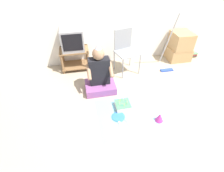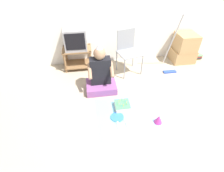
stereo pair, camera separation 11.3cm
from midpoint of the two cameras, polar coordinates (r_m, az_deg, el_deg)
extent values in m
plane|color=tan|center=(2.90, 14.06, -10.38)|extent=(16.00, 16.00, 0.00)
cube|color=white|center=(3.90, 6.55, 25.54)|extent=(6.40, 0.06, 2.55)
cube|color=olive|center=(3.84, -10.57, 11.76)|extent=(0.60, 0.41, 0.03)
cube|color=olive|center=(4.01, -9.97, 7.11)|extent=(0.60, 0.41, 0.02)
cylinder|color=olive|center=(3.81, -14.24, 7.25)|extent=(0.04, 0.04, 0.46)
cylinder|color=olive|center=(3.78, -6.10, 8.06)|extent=(0.04, 0.04, 0.46)
cylinder|color=olive|center=(4.11, -14.01, 9.73)|extent=(0.04, 0.04, 0.46)
cylinder|color=olive|center=(4.09, -6.42, 10.49)|extent=(0.04, 0.04, 0.46)
cube|color=#99999E|center=(3.74, -10.99, 14.97)|extent=(0.44, 0.39, 0.44)
cube|color=black|center=(3.55, -11.03, 13.93)|extent=(0.38, 0.01, 0.34)
cube|color=gray|center=(3.62, 6.73, 10.59)|extent=(0.53, 0.52, 0.02)
cube|color=gray|center=(3.68, 5.46, 14.91)|extent=(0.38, 0.12, 0.43)
cylinder|color=gray|center=(3.51, 5.03, 5.41)|extent=(0.02, 0.02, 0.45)
cylinder|color=gray|center=(3.69, 10.64, 6.68)|extent=(0.02, 0.02, 0.45)
cylinder|color=gray|center=(3.79, 2.40, 8.28)|extent=(0.02, 0.02, 0.45)
cylinder|color=gray|center=(3.96, 7.76, 9.36)|extent=(0.02, 0.02, 0.45)
cube|color=tan|center=(4.52, 22.59, 9.32)|extent=(0.51, 0.45, 0.29)
cube|color=tan|center=(4.39, 23.64, 13.04)|extent=(0.43, 0.46, 0.37)
cube|color=#2D4CB2|center=(4.03, 19.09, 4.44)|extent=(0.28, 0.09, 0.03)
cylinder|color=#B7B7BC|center=(3.90, 19.83, 13.49)|extent=(0.03, 0.41, 1.20)
cube|color=#A88933|center=(4.82, 26.53, 8.15)|extent=(0.16, 0.11, 0.03)
cube|color=#333338|center=(4.81, 26.67, 8.40)|extent=(0.18, 0.14, 0.02)
cube|color=#B72D28|center=(4.80, 26.82, 8.65)|extent=(0.17, 0.11, 0.03)
cube|color=#60936B|center=(4.79, 26.98, 8.97)|extent=(0.18, 0.11, 0.03)
cube|color=#8C4C8C|center=(3.31, -2.54, -0.13)|extent=(0.55, 0.44, 0.14)
cube|color=black|center=(3.15, -2.79, 4.95)|extent=(0.37, 0.18, 0.50)
sphere|color=#9E7556|center=(2.98, -3.00, 10.53)|extent=(0.21, 0.21, 0.21)
cone|color=silver|center=(2.92, -3.09, 12.86)|extent=(0.11, 0.11, 0.09)
cylinder|color=#9E7556|center=(3.00, -6.22, 4.76)|extent=(0.06, 0.26, 0.21)
cylinder|color=#9E7556|center=(3.03, 0.99, 5.37)|extent=(0.06, 0.26, 0.21)
cube|color=#7FC6E0|center=(2.88, 7.21, -9.53)|extent=(1.10, 0.92, 0.01)
cube|color=#F4E0C6|center=(2.95, 4.53, -6.51)|extent=(0.25, 0.25, 0.09)
cube|color=#4CB266|center=(2.92, 4.58, -5.86)|extent=(0.24, 0.24, 0.01)
cylinder|color=#E58CCC|center=(2.91, 5.93, -5.51)|extent=(0.01, 0.01, 0.05)
sphere|color=#FFCC4C|center=(2.89, 5.98, -5.03)|extent=(0.01, 0.01, 0.01)
cylinder|color=#4C7FE5|center=(2.94, 5.55, -4.93)|extent=(0.01, 0.01, 0.05)
sphere|color=#FFCC4C|center=(2.92, 5.59, -4.45)|extent=(0.01, 0.01, 0.01)
cylinder|color=#E58CCC|center=(2.95, 4.72, -4.63)|extent=(0.01, 0.01, 0.05)
sphere|color=#FFCC4C|center=(2.93, 4.75, -4.15)|extent=(0.01, 0.01, 0.01)
cylinder|color=yellow|center=(2.94, 3.70, -4.83)|extent=(0.01, 0.01, 0.05)
sphere|color=#FFCC4C|center=(2.91, 3.73, -4.35)|extent=(0.01, 0.01, 0.01)
cylinder|color=#E58CCC|center=(2.91, 3.29, -5.32)|extent=(0.01, 0.01, 0.05)
sphere|color=#FFCC4C|center=(2.89, 3.31, -4.84)|extent=(0.01, 0.01, 0.01)
cylinder|color=#E58CCC|center=(2.88, 3.42, -5.95)|extent=(0.01, 0.01, 0.05)
sphere|color=#FFCC4C|center=(2.85, 3.45, -5.47)|extent=(0.01, 0.01, 0.01)
cylinder|color=#4C7FE5|center=(2.86, 4.23, -6.42)|extent=(0.01, 0.01, 0.05)
sphere|color=#FFCC4C|center=(2.83, 4.27, -5.94)|extent=(0.01, 0.01, 0.01)
cylinder|color=#EA4C4C|center=(2.86, 4.94, -6.45)|extent=(0.01, 0.01, 0.05)
sphere|color=#FFCC4C|center=(2.83, 4.98, -5.97)|extent=(0.01, 0.01, 0.01)
cylinder|color=#66C666|center=(2.89, 5.85, -5.93)|extent=(0.01, 0.01, 0.05)
sphere|color=#FFCC4C|center=(2.86, 5.89, -5.45)|extent=(0.01, 0.01, 0.01)
cone|color=#CC338C|center=(2.81, 16.12, -10.34)|extent=(0.13, 0.13, 0.14)
cylinder|color=blue|center=(2.83, 2.84, -10.10)|extent=(0.21, 0.21, 0.01)
ellipsoid|color=white|center=(2.80, 5.37, -10.96)|extent=(0.04, 0.05, 0.01)
cube|color=white|center=(2.76, 5.90, -12.05)|extent=(0.03, 0.10, 0.01)
ellipsoid|color=white|center=(2.76, 3.06, -11.73)|extent=(0.04, 0.05, 0.01)
cube|color=white|center=(2.72, 3.19, -12.91)|extent=(0.02, 0.10, 0.01)
camera|label=1|loc=(0.06, -88.87, 0.90)|focal=28.00mm
camera|label=2|loc=(0.06, 91.13, -0.90)|focal=28.00mm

